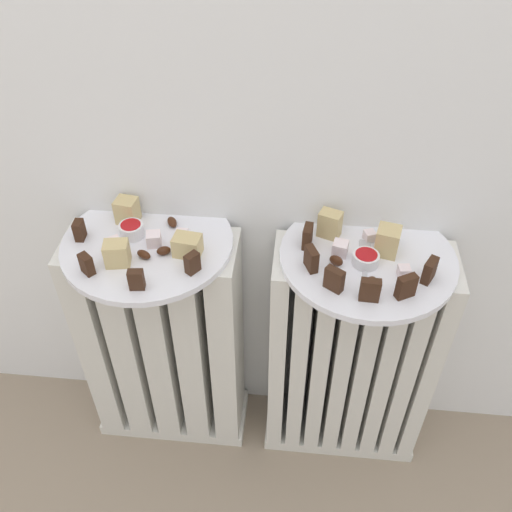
{
  "coord_description": "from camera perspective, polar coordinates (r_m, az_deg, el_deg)",
  "views": [
    {
      "loc": [
        0.07,
        -0.46,
        1.21
      ],
      "look_at": [
        0.0,
        0.28,
        0.55
      ],
      "focal_mm": 39.11,
      "sensor_mm": 36.0,
      "label": 1
    }
  ],
  "objects": [
    {
      "name": "plate_left",
      "position": [
        1.03,
        -11.02,
        1.31
      ],
      "size": [
        0.31,
        0.31,
        0.01
      ],
      "primitive_type": "cylinder",
      "color": "white",
      "rests_on": "radiator_left"
    },
    {
      "name": "turkish_delight_left_1",
      "position": [
        1.01,
        -14.28,
        1.16
      ],
      "size": [
        0.03,
        0.03,
        0.02
      ],
      "primitive_type": "cube",
      "rotation": [
        0.0,
        0.0,
        0.65
      ],
      "color": "white",
      "rests_on": "plate_left"
    },
    {
      "name": "medjool_date_left_2",
      "position": [
        0.98,
        -9.43,
        0.54
      ],
      "size": [
        0.03,
        0.03,
        0.01
      ],
      "primitive_type": "ellipsoid",
      "rotation": [
        0.0,
        0.0,
        0.42
      ],
      "color": "#3D1E0F",
      "rests_on": "plate_left"
    },
    {
      "name": "dark_cake_slice_right_0",
      "position": [
        0.98,
        5.29,
        2.02
      ],
      "size": [
        0.02,
        0.03,
        0.04
      ],
      "primitive_type": "cube",
      "rotation": [
        0.0,
        0.0,
        -1.71
      ],
      "color": "#382114",
      "rests_on": "plate_right"
    },
    {
      "name": "medjool_date_left_1",
      "position": [
        1.04,
        -8.58,
        3.45
      ],
      "size": [
        0.03,
        0.03,
        0.01
      ],
      "primitive_type": "ellipsoid",
      "rotation": [
        0.0,
        0.0,
        2.07
      ],
      "color": "#3D1E0F",
      "rests_on": "plate_left"
    },
    {
      "name": "dark_cake_slice_left_2",
      "position": [
        0.92,
        -12.15,
        -2.38
      ],
      "size": [
        0.03,
        0.02,
        0.04
      ],
      "primitive_type": "cube",
      "rotation": [
        0.0,
        0.0,
        0.12
      ],
      "color": "#382114",
      "rests_on": "plate_left"
    },
    {
      "name": "marble_cake_slice_left_2",
      "position": [
        1.06,
        -13.05,
        4.55
      ],
      "size": [
        0.04,
        0.04,
        0.05
      ],
      "primitive_type": "cube",
      "rotation": [
        0.0,
        0.0,
        -0.15
      ],
      "color": "tan",
      "rests_on": "plate_left"
    },
    {
      "name": "turkish_delight_left_0",
      "position": [
        1.0,
        -10.41,
        1.71
      ],
      "size": [
        0.03,
        0.03,
        0.03
      ],
      "primitive_type": "cube",
      "rotation": [
        0.0,
        0.0,
        0.22
      ],
      "color": "white",
      "rests_on": "plate_left"
    },
    {
      "name": "dark_cake_slice_left_1",
      "position": [
        0.97,
        -16.94,
        -0.82
      ],
      "size": [
        0.03,
        0.03,
        0.04
      ],
      "primitive_type": "cube",
      "rotation": [
        0.0,
        0.0,
        -0.71
      ],
      "color": "#382114",
      "rests_on": "plate_left"
    },
    {
      "name": "medjool_date_right_1",
      "position": [
        0.93,
        11.71,
        -2.62
      ],
      "size": [
        0.03,
        0.03,
        0.02
      ],
      "primitive_type": "ellipsoid",
      "rotation": [
        0.0,
        0.0,
        1.09
      ],
      "color": "#3D1E0F",
      "rests_on": "plate_right"
    },
    {
      "name": "turkish_delight_left_2",
      "position": [
        1.0,
        -7.6,
        2.02
      ],
      "size": [
        0.02,
        0.02,
        0.02
      ],
      "primitive_type": "cube",
      "rotation": [
        0.0,
        0.0,
        1.55
      ],
      "color": "white",
      "rests_on": "plate_left"
    },
    {
      "name": "medjool_date_right_0",
      "position": [
        0.96,
        8.2,
        -0.46
      ],
      "size": [
        0.03,
        0.03,
        0.02
      ],
      "primitive_type": "ellipsoid",
      "rotation": [
        0.0,
        0.0,
        2.63
      ],
      "color": "#3D1E0F",
      "rests_on": "plate_right"
    },
    {
      "name": "marble_cake_slice_right_0",
      "position": [
        0.99,
        13.3,
        1.51
      ],
      "size": [
        0.05,
        0.05,
        0.05
      ],
      "primitive_type": "cube",
      "rotation": [
        0.0,
        0.0,
        -0.23
      ],
      "color": "tan",
      "rests_on": "plate_right"
    },
    {
      "name": "marble_cake_slice_left_1",
      "position": [
        0.97,
        -7.04,
        1.07
      ],
      "size": [
        0.05,
        0.04,
        0.04
      ],
      "primitive_type": "cube",
      "rotation": [
        0.0,
        0.0,
        -0.13
      ],
      "color": "tan",
      "rests_on": "plate_left"
    },
    {
      "name": "radiator_left",
      "position": [
        1.23,
        -9.29,
        -8.95
      ],
      "size": [
        0.34,
        0.14,
        0.55
      ],
      "color": "silver",
      "rests_on": "ground_plane"
    },
    {
      "name": "dark_cake_slice_right_1",
      "position": [
        0.94,
        5.68,
        -0.3
      ],
      "size": [
        0.03,
        0.04,
        0.04
      ],
      "primitive_type": "cube",
      "rotation": [
        0.0,
        0.0,
        -1.16
      ],
      "color": "#382114",
      "rests_on": "plate_right"
    },
    {
      "name": "dark_cake_slice_left_3",
      "position": [
        0.94,
        -6.53,
        -0.71
      ],
      "size": [
        0.03,
        0.03,
        0.04
      ],
      "primitive_type": "cube",
      "rotation": [
        0.0,
        0.0,
        0.94
      ],
      "color": "#382114",
      "rests_on": "plate_left"
    },
    {
      "name": "fork",
      "position": [
        0.99,
        11.09,
        0.04
      ],
      "size": [
        0.02,
        0.1,
        0.0
      ],
      "color": "#B7B7BC",
      "rests_on": "plate_right"
    },
    {
      "name": "turkish_delight_right_2",
      "position": [
        0.98,
        8.61,
        0.78
      ],
      "size": [
        0.03,
        0.03,
        0.03
      ],
      "primitive_type": "cube",
      "rotation": [
        0.0,
        0.0,
        1.36
      ],
      "color": "white",
      "rests_on": "plate_right"
    },
    {
      "name": "plate_right",
      "position": [
        1.0,
        11.34,
        -0.14
      ],
      "size": [
        0.31,
        0.31,
        0.01
      ],
      "primitive_type": "cylinder",
      "color": "white",
      "rests_on": "radiator_right"
    },
    {
      "name": "dark_cake_slice_right_3",
      "position": [
        0.9,
        11.58,
        -3.44
      ],
      "size": [
        0.03,
        0.02,
        0.04
      ],
      "primitive_type": "cube",
      "rotation": [
        0.0,
        0.0,
        -0.05
      ],
      "color": "#382114",
      "rests_on": "plate_right"
    },
    {
      "name": "turkish_delight_right_0",
      "position": [
        0.96,
        14.89,
        -1.55
      ],
      "size": [
        0.02,
        0.02,
        0.02
      ],
      "primitive_type": "cube",
      "rotation": [
        0.0,
        0.0,
        0.12
      ],
      "color": "white",
      "rests_on": "plate_right"
    },
    {
      "name": "turkish_delight_right_1",
      "position": [
        1.02,
        11.53,
        2.04
      ],
      "size": [
        0.02,
        0.02,
        0.02
      ],
      "primitive_type": "cube",
      "rotation": [
        0.0,
        0.0,
        0.36
      ],
      "color": "white",
      "rests_on": "plate_right"
    },
    {
      "name": "medjool_date_left_0",
      "position": [
        0.98,
        -11.4,
        0.15
      ],
      "size": [
        0.03,
        0.03,
        0.01
      ],
      "primitive_type": "ellipsoid",
      "rotation": [
        0.0,
        0.0,
        2.68
      ],
      "color": "#3D1E0F",
      "rests_on": "plate_left"
    },
    {
      "name": "dark_cake_slice_left_0",
      "position": [
        1.05,
        -17.62,
        2.53
      ],
      "size": [
        0.02,
        0.03,
        0.04
      ],
      "primitive_type": "cube",
      "rotation": [
        0.0,
        0.0,
        -1.53
      ],
      "color": "#382114",
      "rests_on": "plate_left"
    },
    {
      "name": "radiator_right",
      "position": [
        1.21,
        9.52,
        -10.38
      ],
      "size": [
        0.34,
        0.14,
        0.55
      ],
      "color": "silver",
      "rests_on": "ground_plane"
    },
    {
      "name": "jam_bowl_left",
      "position": [
        1.03,
        -12.62,
        2.67
      ],
      "size": [
        0.04,
        0.04,
        0.03
      ],
      "color": "white",
      "rests_on": "plate_left"
    },
    {
      "name": "jam_bowl_right",
      "position": [
        0.97,
        11.16,
        -0.24
      ],
      "size": [
        0.05,
        0.05,
        0.02
      ],
      "color": "white",
      "rests_on": "plate_right"
    },
    {
      "name": "dark_cake_slice_right_4",
      "position": [
        0.92,
        15.11,
        -3.04
      ],
      "size": [
        0.03,
        0.03,
        0.04
      ],
      "primitive_type": "cube",
      "rotation": [
        0.0,
        0.0,
        0.51
      ],
      "color": "#382114",
      "rests_on": "plate_right"
    },
    {
      "name": "dark_cake_slice_right_5",
      "position": [
        0.96,
        17.33,
        -1.42
      ],
      "size": [
        0.03,
        0.03,
        0.04
      ],
      "primitive_type": "cube",
      "rotation": [
        0.0,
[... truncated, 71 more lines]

